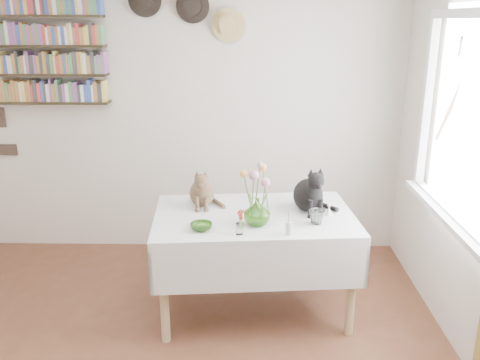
{
  "coord_description": "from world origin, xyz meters",
  "views": [
    {
      "loc": [
        0.63,
        -2.27,
        2.09
      ],
      "look_at": [
        0.57,
        1.03,
        1.05
      ],
      "focal_mm": 38.0,
      "sensor_mm": 36.0,
      "label": 1
    }
  ],
  "objects_px": {
    "dining_table": "(254,238)",
    "bookshelf_unit": "(47,50)",
    "flower_vase": "(257,212)",
    "tabby_cat": "(202,186)",
    "black_cat": "(308,187)"
  },
  "relations": [
    {
      "from": "flower_vase",
      "to": "black_cat",
      "type": "bearing_deg",
      "value": 38.04
    },
    {
      "from": "dining_table",
      "to": "bookshelf_unit",
      "type": "bearing_deg",
      "value": 149.71
    },
    {
      "from": "dining_table",
      "to": "flower_vase",
      "type": "relative_size",
      "value": 7.93
    },
    {
      "from": "dining_table",
      "to": "bookshelf_unit",
      "type": "relative_size",
      "value": 1.49
    },
    {
      "from": "black_cat",
      "to": "bookshelf_unit",
      "type": "xyz_separation_m",
      "value": [
        -2.16,
        0.94,
        0.9
      ]
    },
    {
      "from": "tabby_cat",
      "to": "bookshelf_unit",
      "type": "height_order",
      "value": "bookshelf_unit"
    },
    {
      "from": "tabby_cat",
      "to": "black_cat",
      "type": "relative_size",
      "value": 0.86
    },
    {
      "from": "flower_vase",
      "to": "dining_table",
      "type": "bearing_deg",
      "value": 94.59
    },
    {
      "from": "dining_table",
      "to": "tabby_cat",
      "type": "distance_m",
      "value": 0.55
    },
    {
      "from": "tabby_cat",
      "to": "bookshelf_unit",
      "type": "xyz_separation_m",
      "value": [
        -1.38,
        0.86,
        0.93
      ]
    },
    {
      "from": "flower_vase",
      "to": "bookshelf_unit",
      "type": "xyz_separation_m",
      "value": [
        -1.78,
        1.23,
        0.99
      ]
    },
    {
      "from": "flower_vase",
      "to": "bookshelf_unit",
      "type": "distance_m",
      "value": 2.38
    },
    {
      "from": "dining_table",
      "to": "tabby_cat",
      "type": "relative_size",
      "value": 4.9
    },
    {
      "from": "dining_table",
      "to": "flower_vase",
      "type": "distance_m",
      "value": 0.35
    },
    {
      "from": "bookshelf_unit",
      "to": "black_cat",
      "type": "bearing_deg",
      "value": -23.51
    }
  ]
}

